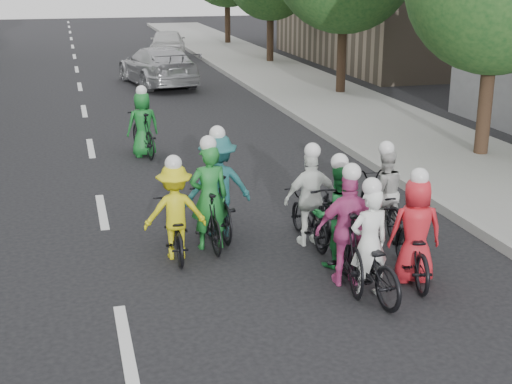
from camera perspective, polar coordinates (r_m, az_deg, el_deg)
name	(u,v)px	position (r m, az deg, el deg)	size (l,w,h in m)	color
ground	(126,344)	(8.82, -10.39, -11.86)	(120.00, 120.00, 0.00)	black
sidewalk_right	(387,128)	(20.05, 10.44, 5.07)	(4.00, 80.00, 0.15)	gray
curb_right	(320,131)	(19.31, 5.17, 4.87)	(0.18, 80.00, 0.18)	#999993
cyclist_0	(366,255)	(9.81, 8.80, -5.03)	(0.81, 1.89, 1.68)	black
cyclist_1	(336,222)	(10.68, 6.42, -2.43)	(0.77, 1.84, 1.74)	black
cyclist_2	(175,220)	(11.00, -6.51, -2.21)	(0.97, 1.59, 1.63)	black
cyclist_3	(347,238)	(10.08, 7.31, -3.70)	(0.99, 1.93, 1.77)	black
cyclist_4	(413,241)	(10.37, 12.43, -3.85)	(0.95, 1.84, 1.68)	black
cyclist_5	(209,209)	(11.32, -3.80, -1.35)	(0.63, 1.60, 1.84)	black
cyclist_6	(382,200)	(12.12, 10.05, -0.61)	(0.72, 1.85, 1.60)	black
cyclist_7	(218,193)	(11.79, -3.08, -0.08)	(1.14, 1.87, 1.87)	black
cyclist_8	(310,209)	(11.48, 4.33, -1.38)	(0.91, 1.58, 1.69)	black
cyclist_9	(143,129)	(17.13, -9.03, 4.96)	(0.82, 1.83, 1.69)	black
follow_car_lead	(158,66)	(27.71, -7.87, 9.96)	(2.06, 5.08, 1.47)	#A8A9AD
follow_car_trail	(168,43)	(36.27, -7.08, 11.71)	(1.71, 4.26, 1.45)	silver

